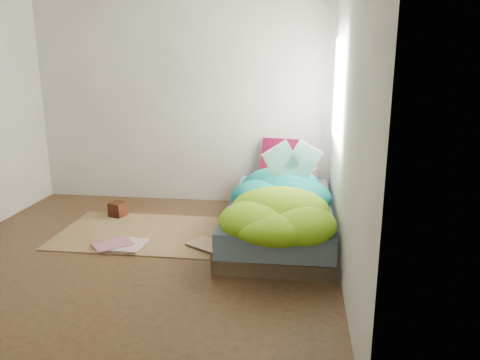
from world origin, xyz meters
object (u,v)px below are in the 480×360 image
wooden_box (118,209)px  floor_book_a (119,244)px  pillow_magenta (282,159)px  floor_book_b (108,241)px  bed (280,218)px  open_book (293,150)px

wooden_box → floor_book_a: wooden_box is taller
pillow_magenta → floor_book_b: pillow_magenta is taller
floor_book_a → wooden_box: bearing=116.2°
wooden_box → bed: bearing=-9.0°
open_book → pillow_magenta: bearing=82.1°
bed → floor_book_b: bed is taller
floor_book_a → floor_book_b: 0.14m
open_book → floor_book_b: 1.97m
pillow_magenta → floor_book_b: (-1.56, -1.38, -0.54)m
open_book → floor_book_b: size_ratio=1.42×
pillow_magenta → floor_book_b: 2.15m
floor_book_a → floor_book_b: floor_book_b is taller
bed → wooden_box: bed is taller
bed → pillow_magenta: (-0.03, 0.91, 0.40)m
pillow_magenta → floor_book_a: (-1.43, -1.44, -0.54)m
bed → floor_book_b: size_ratio=5.90×
pillow_magenta → bed: bearing=-78.0°
wooden_box → floor_book_b: size_ratio=0.46×
pillow_magenta → floor_book_a: size_ratio=1.36×
bed → pillow_magenta: bearing=91.7°
floor_book_a → pillow_magenta: bearing=49.6°
open_book → wooden_box: open_book is taller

